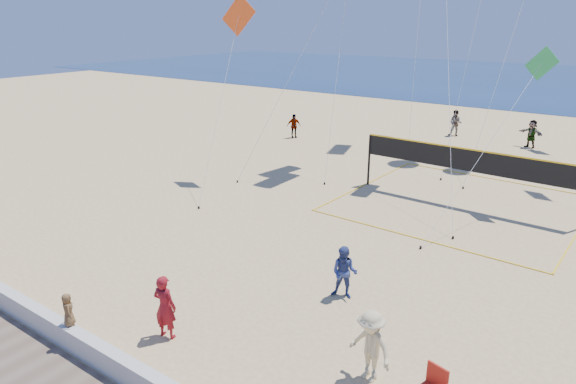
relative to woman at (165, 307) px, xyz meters
The scene contains 13 objects.
ground 1.61m from the woman, 76.84° to the left, with size 120.00×120.00×0.00m, color tan.
ocean 63.35m from the woman, 89.72° to the left, with size 140.00×50.00×0.03m, color navy.
seawall 1.77m from the woman, 79.29° to the right, with size 32.00×0.30×0.60m, color #B8B8B3.
woman is the anchor object (origin of this frame).
toddler 2.20m from the woman, 133.53° to the right, with size 0.39×0.26×0.81m, color brown.
bystander_a 4.91m from the woman, 58.16° to the left, with size 0.74×0.58×1.52m, color navy.
bystander_b 4.98m from the woman, 17.43° to the left, with size 1.07×0.62×1.66m, color #CFBC8A.
far_person_0 22.17m from the woman, 117.08° to the left, with size 0.91×0.38×1.55m, color gray.
far_person_1 26.07m from the woman, 83.48° to the left, with size 1.55×0.49×1.67m, color gray.
far_person_3 26.44m from the woman, 93.87° to the left, with size 0.82×0.64×1.69m, color gray.
volleyball_net 13.92m from the woman, 78.38° to the left, with size 9.34×9.20×2.42m.
kite_3 14.74m from the woman, 122.74° to the left, with size 2.48×4.75×8.43m.
kite_4 15.57m from the woman, 71.26° to the left, with size 2.47×6.38×6.46m.
Camera 1 is at (8.42, -8.37, 7.46)m, focal length 32.00 mm.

